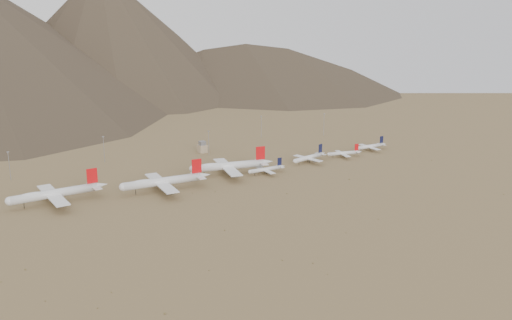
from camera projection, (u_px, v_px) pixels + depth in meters
ground at (236, 187)px, 475.10m from camera, size 3000.00×3000.00×0.00m
mountain_ridge at (13, 5)px, 1170.27m from camera, size 4400.00×1000.00×300.00m
widebody_west at (55, 193)px, 433.63m from camera, size 77.39×59.21×22.98m
widebody_centre at (163, 181)px, 463.49m from camera, size 77.81×60.16×23.13m
widebody_east at (229, 166)px, 509.25m from camera, size 77.17×60.75×23.33m
narrowbody_a at (266, 169)px, 512.53m from camera, size 39.09×27.97×12.89m
narrowbody_b at (309, 157)px, 550.03m from camera, size 45.81×33.58×15.30m
narrowbody_c at (344, 153)px, 569.71m from camera, size 37.06×27.42×12.54m
narrowbody_d at (371, 146)px, 596.16m from camera, size 41.33×29.62×13.63m
control_tower at (202, 147)px, 587.12m from camera, size 8.00×8.00×12.00m
mast_far_west at (9, 164)px, 490.12m from camera, size 2.00×0.60×25.70m
mast_west at (104, 148)px, 548.41m from camera, size 2.00×0.60×25.70m
mast_centre at (209, 142)px, 572.70m from camera, size 2.00×0.60×25.70m
mast_east at (261, 126)px, 650.41m from camera, size 2.00×0.60×25.70m
mast_far_east at (324, 123)px, 664.90m from camera, size 2.00×0.60×25.70m
desert_scrub at (307, 224)px, 393.01m from camera, size 439.91×184.85×0.76m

